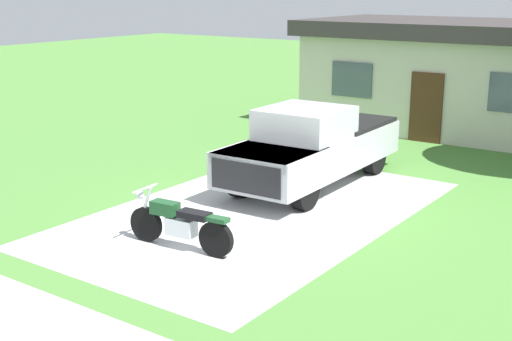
% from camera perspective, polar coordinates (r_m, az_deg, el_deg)
% --- Properties ---
extents(ground_plane, '(80.00, 80.00, 0.00)m').
position_cam_1_polar(ground_plane, '(14.61, 0.10, -3.45)').
color(ground_plane, '#4B8037').
extents(driveway_pad, '(5.46, 8.96, 0.01)m').
position_cam_1_polar(driveway_pad, '(14.61, 0.10, -3.44)').
color(driveway_pad, '#AFAFAF').
rests_on(driveway_pad, ground).
extents(sidewalk_strip, '(36.00, 1.80, 0.01)m').
position_cam_1_polar(sidewalk_strip, '(10.65, -19.25, -11.61)').
color(sidewalk_strip, '#B8B8B3').
rests_on(sidewalk_strip, ground).
extents(motorcycle, '(2.21, 0.70, 1.09)m').
position_cam_1_polar(motorcycle, '(12.58, -6.31, -4.36)').
color(motorcycle, black).
rests_on(motorcycle, ground).
extents(pickup_truck, '(2.15, 5.68, 1.90)m').
position_cam_1_polar(pickup_truck, '(16.52, 4.76, 2.11)').
color(pickup_truck, black).
rests_on(pickup_truck, ground).
extents(neighbor_house, '(9.60, 5.60, 3.50)m').
position_cam_1_polar(neighbor_house, '(23.78, 16.15, 7.57)').
color(neighbor_house, beige).
rests_on(neighbor_house, ground).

